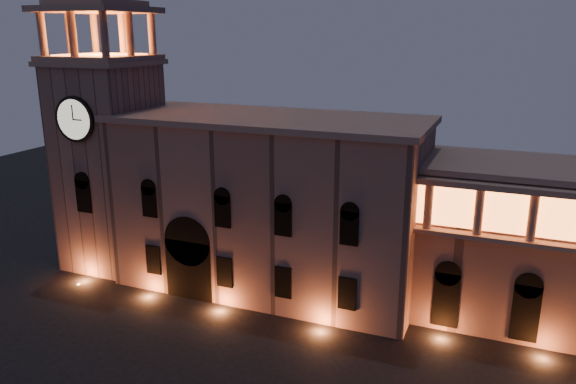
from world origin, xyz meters
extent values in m
cube|color=#8C665B|center=(-2.00, 22.00, 8.50)|extent=(30.00, 12.00, 17.00)
cube|color=gray|center=(-2.00, 22.00, 17.30)|extent=(30.80, 12.80, 0.60)
cube|color=black|center=(-8.00, 16.60, 3.00)|extent=(5.00, 1.40, 6.00)
cylinder|color=black|center=(-8.00, 16.60, 6.00)|extent=(5.00, 1.40, 5.00)
cube|color=orange|center=(-8.00, 16.40, 2.80)|extent=(4.20, 0.20, 5.00)
cube|color=#8C665B|center=(-20.50, 21.00, 11.00)|extent=(9.00, 9.00, 22.00)
cube|color=gray|center=(-20.50, 21.00, 22.25)|extent=(9.80, 9.80, 0.50)
cylinder|color=black|center=(-20.50, 16.32, 17.00)|extent=(4.60, 0.35, 4.60)
cylinder|color=beige|center=(-20.50, 16.18, 17.00)|extent=(4.00, 0.12, 4.00)
cube|color=gray|center=(-20.50, 21.00, 22.75)|extent=(9.40, 9.40, 0.50)
cube|color=orange|center=(-20.50, 21.00, 23.05)|extent=(6.80, 6.80, 0.15)
cylinder|color=gray|center=(-24.30, 17.20, 25.10)|extent=(0.76, 0.76, 4.20)
cylinder|color=gray|center=(-20.50, 17.20, 25.10)|extent=(0.76, 0.76, 4.20)
cylinder|color=gray|center=(-16.70, 17.20, 25.10)|extent=(0.76, 0.76, 4.20)
cylinder|color=gray|center=(-24.30, 24.80, 25.10)|extent=(0.76, 0.76, 4.20)
cylinder|color=gray|center=(-20.50, 24.80, 25.10)|extent=(0.76, 0.76, 4.20)
cylinder|color=gray|center=(-16.70, 24.80, 25.10)|extent=(0.76, 0.76, 4.20)
cylinder|color=gray|center=(-24.30, 21.00, 25.10)|extent=(0.76, 0.76, 4.20)
cylinder|color=gray|center=(-16.70, 21.00, 25.10)|extent=(0.76, 0.76, 4.20)
cube|color=gray|center=(-20.50, 21.00, 27.50)|extent=(9.80, 9.80, 0.60)
cube|color=gray|center=(-20.50, 21.00, 28.10)|extent=(7.50, 7.50, 0.60)
cylinder|color=gray|center=(14.00, 18.50, 11.50)|extent=(0.70, 0.70, 4.00)
cylinder|color=gray|center=(18.00, 18.50, 11.50)|extent=(0.70, 0.70, 4.00)
cylinder|color=gray|center=(22.00, 18.50, 11.50)|extent=(0.70, 0.70, 4.00)
camera|label=1|loc=(19.85, -27.05, 25.36)|focal=35.00mm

